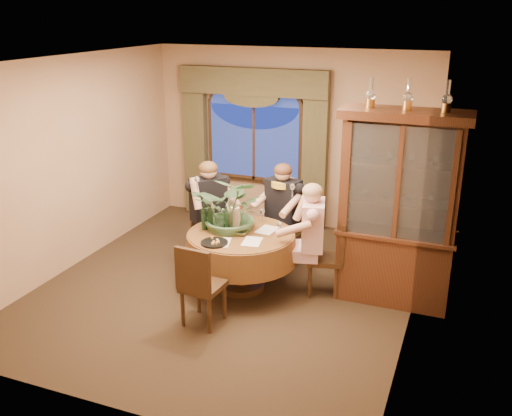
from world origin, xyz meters
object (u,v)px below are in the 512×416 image
at_px(person_back, 209,213).
at_px(wine_bottle_0, 212,213).
at_px(person_scarf, 283,214).
at_px(chair_right, 325,257).
at_px(chair_back, 211,229).
at_px(dining_table, 241,261).
at_px(china_cabinet, 398,210).
at_px(oil_lamp_left, 371,92).
at_px(wine_bottle_1, 226,219).
at_px(wine_bottle_3, 227,217).
at_px(wine_bottle_4, 204,217).
at_px(olive_bowl, 241,233).
at_px(oil_lamp_center, 408,94).
at_px(chair_back_right, 287,231).
at_px(centerpiece_plant, 233,182).
at_px(oil_lamp_right, 447,96).
at_px(person_pink, 313,240).
at_px(wine_bottle_2, 210,217).
at_px(chair_front_left, 203,284).
at_px(stoneware_vase, 235,218).

height_order(person_back, wine_bottle_0, person_back).
bearing_deg(person_back, person_scarf, 150.46).
height_order(chair_right, chair_back, same).
distance_m(dining_table, china_cabinet, 2.01).
height_order(oil_lamp_left, wine_bottle_1, oil_lamp_left).
distance_m(chair_right, wine_bottle_0, 1.51).
xyz_separation_m(china_cabinet, wine_bottle_3, (-2.01, -0.33, -0.24)).
height_order(person_scarf, wine_bottle_4, person_scarf).
distance_m(olive_bowl, wine_bottle_4, 0.51).
xyz_separation_m(oil_lamp_center, chair_back_right, (-1.51, 0.51, -2.00)).
height_order(dining_table, oil_lamp_center, oil_lamp_center).
relative_size(person_scarf, centerpiece_plant, 1.36).
height_order(oil_lamp_right, olive_bowl, oil_lamp_right).
bearing_deg(person_scarf, olive_bowl, 92.16).
height_order(dining_table, person_pink, person_pink).
xyz_separation_m(centerpiece_plant, wine_bottle_0, (-0.30, -0.01, -0.44)).
distance_m(person_scarf, wine_bottle_3, 1.01).
bearing_deg(person_pink, dining_table, 90.00).
xyz_separation_m(dining_table, oil_lamp_center, (1.81, 0.39, 2.10)).
distance_m(china_cabinet, wine_bottle_1, 2.05).
distance_m(olive_bowl, wine_bottle_3, 0.29).
xyz_separation_m(dining_table, wine_bottle_4, (-0.47, -0.06, 0.54)).
height_order(chair_back, person_scarf, person_scarf).
height_order(olive_bowl, wine_bottle_1, wine_bottle_1).
xyz_separation_m(oil_lamp_right, wine_bottle_2, (-2.60, -0.43, -1.56)).
height_order(chair_front_left, person_back, person_back).
distance_m(dining_table, person_scarf, 1.03).
bearing_deg(person_pink, oil_lamp_right, -96.40).
bearing_deg(stoneware_vase, wine_bottle_3, -150.51).
relative_size(centerpiece_plant, wine_bottle_2, 3.18).
distance_m(oil_lamp_right, person_back, 3.41).
distance_m(chair_back, chair_front_left, 1.66).
distance_m(person_pink, stoneware_vase, 0.99).
distance_m(china_cabinet, wine_bottle_0, 2.28).
distance_m(oil_lamp_left, olive_bowl, 2.24).
height_order(china_cabinet, wine_bottle_4, china_cabinet).
bearing_deg(chair_back_right, wine_bottle_4, 69.65).
bearing_deg(china_cabinet, person_back, 175.91).
relative_size(dining_table, person_back, 0.97).
bearing_deg(chair_back, wine_bottle_2, 66.63).
bearing_deg(chair_front_left, oil_lamp_center, 39.04).
relative_size(chair_back_right, person_pink, 0.68).
bearing_deg(dining_table, centerpiece_plant, 142.28).
height_order(person_back, olive_bowl, person_back).
relative_size(dining_table, person_pink, 0.99).
relative_size(dining_table, chair_back, 1.47).
relative_size(dining_table, centerpiece_plant, 1.34).
xyz_separation_m(stoneware_vase, wine_bottle_2, (-0.27, -0.15, 0.02)).
relative_size(chair_right, person_scarf, 0.67).
height_order(chair_front_left, wine_bottle_1, wine_bottle_1).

